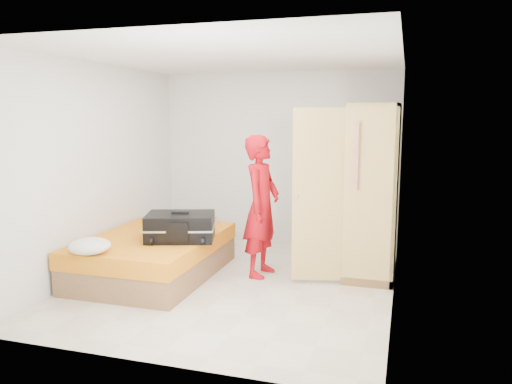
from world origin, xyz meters
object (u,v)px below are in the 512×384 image
(suitcase, at_px, (180,227))
(bed, at_px, (154,256))
(wardrobe, at_px, (369,195))
(person, at_px, (262,206))
(round_cushion, at_px, (90,246))

(suitcase, bearing_deg, bed, 153.42)
(suitcase, bearing_deg, wardrobe, 5.56)
(bed, relative_size, person, 1.17)
(bed, bearing_deg, suitcase, -8.67)
(suitcase, xyz_separation_m, round_cushion, (-0.66, -0.84, -0.07))
(bed, height_order, wardrobe, wardrobe)
(round_cushion, bearing_deg, bed, 73.47)
(round_cushion, bearing_deg, wardrobe, 32.36)
(suitcase, relative_size, round_cushion, 2.14)
(bed, relative_size, wardrobe, 0.96)
(wardrobe, distance_m, person, 1.32)
(bed, xyz_separation_m, person, (1.26, 0.42, 0.61))
(person, xyz_separation_m, round_cushion, (-1.53, -1.32, -0.28))
(wardrobe, height_order, person, wardrobe)
(bed, distance_m, wardrobe, 2.75)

